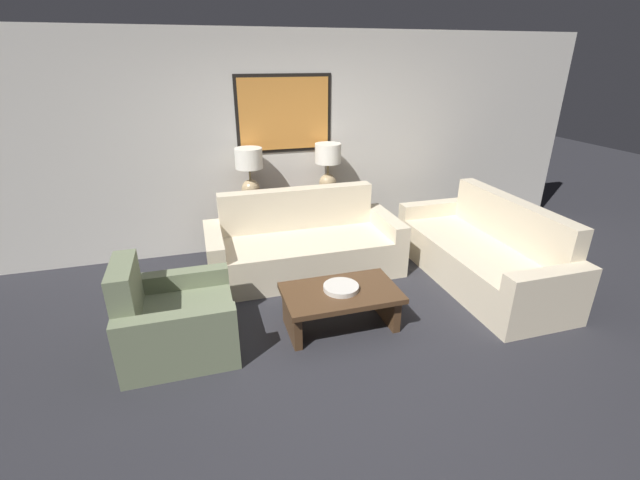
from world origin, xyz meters
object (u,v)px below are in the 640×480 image
console_table (291,223)px  table_lamp_left (249,168)px  table_lamp_right (328,163)px  coffee_table (341,300)px  armchair_near_back_wall (174,321)px  couch_by_back_wall (304,247)px  decorative_bowl (341,288)px  couch_by_side (482,255)px

console_table → table_lamp_left: 0.90m
console_table → table_lamp_right: size_ratio=2.22×
coffee_table → armchair_near_back_wall: armchair_near_back_wall is taller
couch_by_back_wall → table_lamp_left: bearing=127.3°
table_lamp_left → decorative_bowl: size_ratio=1.94×
table_lamp_right → decorative_bowl: (-0.45, -1.84, -0.71)m
console_table → decorative_bowl: (0.05, -1.84, 0.04)m
console_table → couch_by_back_wall: size_ratio=0.64×
table_lamp_right → coffee_table: table_lamp_right is taller
armchair_near_back_wall → couch_by_side: bearing=6.0°
coffee_table → table_lamp_right: bearing=76.3°
table_lamp_left → console_table: bearing=0.0°
decorative_bowl → couch_by_back_wall: bearing=92.2°
table_lamp_left → couch_by_back_wall: size_ratio=0.29×
couch_by_back_wall → table_lamp_right: bearing=52.7°
table_lamp_left → armchair_near_back_wall: table_lamp_left is taller
console_table → table_lamp_right: bearing=0.0°
couch_by_back_wall → coffee_table: size_ratio=2.08×
table_lamp_left → coffee_table: bearing=-74.0°
decorative_bowl → armchair_near_back_wall: armchair_near_back_wall is taller
table_lamp_left → decorative_bowl: bearing=-73.8°
table_lamp_right → coffee_table: (-0.45, -1.85, -0.84)m
table_lamp_right → armchair_near_back_wall: bearing=-137.3°
coffee_table → decorative_bowl: 0.13m
table_lamp_left → table_lamp_right: 0.98m
table_lamp_left → coffee_table: table_lamp_left is taller
coffee_table → armchair_near_back_wall: size_ratio=1.15×
table_lamp_right → couch_by_side: table_lamp_right is taller
armchair_near_back_wall → console_table: bearing=51.1°
table_lamp_right → coffee_table: size_ratio=0.60×
couch_by_back_wall → armchair_near_back_wall: (-1.43, -1.12, -0.02)m
couch_by_back_wall → couch_by_side: same height
table_lamp_right → coffee_table: 2.08m
console_table → armchair_near_back_wall: size_ratio=1.53×
table_lamp_right → couch_by_side: bearing=-46.0°
table_lamp_right → decorative_bowl: 2.02m
couch_by_back_wall → decorative_bowl: bearing=-87.8°
couch_by_back_wall → coffee_table: couch_by_back_wall is taller
console_table → decorative_bowl: size_ratio=4.30×
table_lamp_right → couch_by_back_wall: table_lamp_right is taller
console_table → coffee_table: 1.86m
decorative_bowl → armchair_near_back_wall: bearing=177.1°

